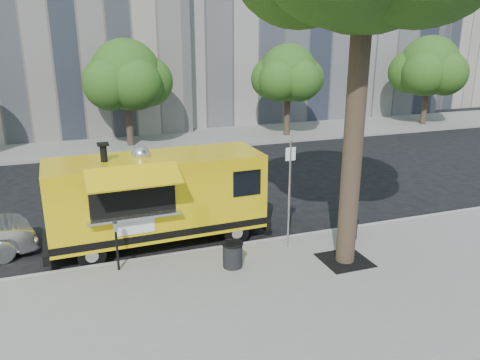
% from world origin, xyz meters
% --- Properties ---
extents(ground, '(120.00, 120.00, 0.00)m').
position_xyz_m(ground, '(0.00, 0.00, 0.00)').
color(ground, black).
rests_on(ground, ground).
extents(sidewalk, '(60.00, 6.00, 0.15)m').
position_xyz_m(sidewalk, '(0.00, -4.00, 0.07)').
color(sidewalk, gray).
rests_on(sidewalk, ground).
extents(curb, '(60.00, 0.14, 0.16)m').
position_xyz_m(curb, '(0.00, -0.93, 0.07)').
color(curb, '#999993').
rests_on(curb, ground).
extents(far_sidewalk, '(60.00, 5.00, 0.15)m').
position_xyz_m(far_sidewalk, '(0.00, 13.50, 0.07)').
color(far_sidewalk, gray).
rests_on(far_sidewalk, ground).
extents(building_right, '(16.00, 12.00, 16.00)m').
position_xyz_m(building_right, '(30.00, 24.00, 8.00)').
color(building_right, '#AD9F90').
rests_on(building_right, ground).
extents(tree_well, '(1.20, 1.20, 0.02)m').
position_xyz_m(tree_well, '(2.60, -2.80, 0.15)').
color(tree_well, black).
rests_on(tree_well, sidewalk).
extents(far_tree_b, '(3.60, 3.60, 5.50)m').
position_xyz_m(far_tree_b, '(-1.00, 12.70, 3.83)').
color(far_tree_b, '#33261C').
rests_on(far_tree_b, far_sidewalk).
extents(far_tree_c, '(3.24, 3.24, 5.21)m').
position_xyz_m(far_tree_c, '(8.00, 12.40, 3.72)').
color(far_tree_c, '#33261C').
rests_on(far_tree_c, far_sidewalk).
extents(far_tree_d, '(3.78, 3.78, 5.64)m').
position_xyz_m(far_tree_d, '(18.00, 12.60, 3.89)').
color(far_tree_d, '#33261C').
rests_on(far_tree_d, far_sidewalk).
extents(sign_post, '(0.28, 0.06, 3.00)m').
position_xyz_m(sign_post, '(1.55, -1.55, 1.85)').
color(sign_post, silver).
rests_on(sign_post, sidewalk).
extents(parking_meter, '(0.11, 0.11, 1.33)m').
position_xyz_m(parking_meter, '(-3.00, -1.35, 0.98)').
color(parking_meter, black).
rests_on(parking_meter, sidewalk).
extents(food_truck, '(6.27, 3.01, 3.05)m').
position_xyz_m(food_truck, '(-1.72, 0.17, 1.43)').
color(food_truck, yellow).
rests_on(food_truck, ground).
extents(trash_bin_left, '(0.45, 0.45, 0.54)m').
position_xyz_m(trash_bin_left, '(3.50, -1.60, 0.44)').
color(trash_bin_left, black).
rests_on(trash_bin_left, sidewalk).
extents(trash_bin_right, '(0.54, 0.54, 0.65)m').
position_xyz_m(trash_bin_right, '(-0.26, -2.14, 0.50)').
color(trash_bin_right, black).
rests_on(trash_bin_right, sidewalk).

